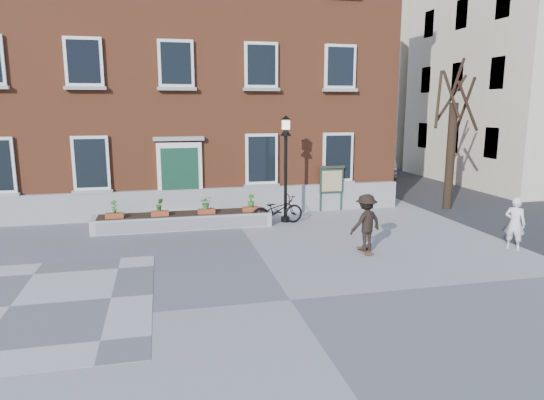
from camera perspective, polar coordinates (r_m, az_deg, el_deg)
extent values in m
plane|color=gray|center=(11.05, 2.16, -11.68)|extent=(100.00, 100.00, 0.00)
cube|color=#5B5B5E|center=(12.11, -28.46, -10.96)|extent=(6.00, 6.00, 0.01)
imported|color=black|center=(17.65, 0.60, -1.19)|extent=(2.13, 1.09, 1.07)
imported|color=#B0B3B5|center=(30.63, 12.70, 4.08)|extent=(3.00, 4.62, 1.44)
imported|color=silver|center=(16.25, 26.67, -2.47)|extent=(0.65, 0.70, 1.61)
cube|color=brown|center=(23.91, -11.68, 14.94)|extent=(18.00, 10.00, 12.00)
cube|color=gray|center=(19.09, -10.65, -0.40)|extent=(18.00, 0.24, 1.10)
cube|color=#9C9C97|center=(19.06, -10.59, -1.80)|extent=(2.60, 0.80, 0.20)
cube|color=#A7A7A2|center=(19.16, -10.63, -1.12)|extent=(2.20, 0.50, 0.20)
cube|color=white|center=(18.95, -10.77, 2.88)|extent=(1.70, 0.12, 2.50)
cube|color=#153C27|center=(18.92, -10.76, 2.56)|extent=(1.40, 0.06, 2.30)
cube|color=#999894|center=(18.77, -10.92, 7.10)|extent=(1.90, 0.25, 0.15)
cube|color=silver|center=(19.02, -20.53, 4.08)|extent=(1.30, 0.10, 2.00)
cube|color=black|center=(18.97, -20.55, 4.06)|extent=(1.08, 0.04, 1.78)
cube|color=gray|center=(19.10, -20.34, 0.90)|extent=(1.44, 0.20, 0.12)
cube|color=white|center=(18.97, -21.28, 14.93)|extent=(1.30, 0.10, 1.70)
cube|color=black|center=(18.92, -21.30, 14.94)|extent=(1.08, 0.04, 1.48)
cube|color=#979792|center=(18.86, -21.11, 12.19)|extent=(1.44, 0.20, 0.12)
cube|color=silver|center=(18.81, -11.24, 15.49)|extent=(1.30, 0.10, 1.70)
cube|color=black|center=(18.77, -11.23, 15.50)|extent=(1.08, 0.04, 1.48)
cube|color=#999994|center=(18.70, -11.13, 12.72)|extent=(1.44, 0.20, 0.12)
cube|color=white|center=(19.25, -1.24, 4.85)|extent=(1.30, 0.10, 2.00)
cube|color=black|center=(19.20, -1.21, 4.83)|extent=(1.08, 0.04, 1.78)
cube|color=gray|center=(19.33, -1.19, 1.70)|extent=(1.44, 0.20, 0.12)
cube|color=white|center=(19.20, -1.29, 15.59)|extent=(1.30, 0.10, 1.70)
cube|color=black|center=(19.15, -1.25, 15.60)|extent=(1.08, 0.04, 1.48)
cube|color=gray|center=(19.09, -1.24, 12.88)|extent=(1.44, 0.20, 0.12)
cube|color=silver|center=(20.14, 7.75, 5.02)|extent=(1.30, 0.10, 2.00)
cube|color=black|center=(20.09, 7.80, 5.01)|extent=(1.08, 0.04, 1.78)
cube|color=#989893|center=(20.22, 7.73, 2.01)|extent=(1.44, 0.20, 0.12)
cube|color=white|center=(20.09, 8.02, 15.29)|extent=(1.30, 0.10, 1.70)
cube|color=black|center=(20.04, 8.07, 15.29)|extent=(1.08, 0.04, 1.48)
cube|color=#A4A39E|center=(19.99, 8.01, 12.70)|extent=(1.44, 0.20, 0.12)
cube|color=#B5B5B0|center=(17.52, -10.38, -2.42)|extent=(6.20, 1.10, 0.50)
cube|color=#B5B5B5|center=(16.97, -10.29, -2.85)|extent=(5.80, 0.02, 0.40)
cube|color=black|center=(17.46, -10.41, -1.62)|extent=(5.80, 0.90, 0.06)
cube|color=brown|center=(17.26, -18.03, -1.80)|extent=(0.60, 0.25, 0.20)
imported|color=#2C6D20|center=(17.19, -18.09, -0.74)|extent=(0.24, 0.24, 0.45)
cube|color=#943A20|center=(17.18, -13.04, -1.59)|extent=(0.60, 0.25, 0.20)
imported|color=#2E651E|center=(17.12, -13.09, -0.53)|extent=(0.25, 0.25, 0.45)
cube|color=#953A20|center=(17.25, -7.72, -1.36)|extent=(0.60, 0.25, 0.20)
imported|color=#26671F|center=(17.18, -7.75, -0.30)|extent=(0.40, 0.40, 0.45)
cube|color=#963C20|center=(17.46, -2.49, -1.12)|extent=(0.60, 0.25, 0.20)
imported|color=#2A6B20|center=(17.39, -2.50, -0.07)|extent=(0.25, 0.25, 0.45)
cylinder|color=black|center=(21.42, 20.25, 4.80)|extent=(0.36, 0.36, 4.40)
cylinder|color=#311F15|center=(21.60, 21.77, 10.30)|extent=(0.12, 1.12, 2.23)
cylinder|color=#321F16|center=(21.86, 20.29, 11.09)|extent=(1.18, 0.49, 1.97)
cylinder|color=#312315|center=(21.36, 19.01, 11.18)|extent=(0.88, 1.14, 2.35)
cylinder|color=black|center=(20.98, 20.34, 11.60)|extent=(0.60, 0.77, 1.90)
cylinder|color=#311E16|center=(20.92, 22.05, 10.16)|extent=(1.39, 0.55, 1.95)
cylinder|color=black|center=(21.55, 20.99, 13.25)|extent=(0.43, 0.48, 1.58)
cube|color=#323235|center=(31.76, 14.75, 2.92)|extent=(8.00, 36.00, 0.01)
cube|color=beige|center=(31.68, 28.91, 14.63)|extent=(10.00, 11.00, 14.00)
cube|color=beige|center=(41.44, 17.53, 13.59)|extent=(10.00, 11.00, 13.00)
cube|color=black|center=(26.00, 24.44, 6.13)|extent=(0.08, 1.00, 1.50)
cube|color=black|center=(28.61, 20.57, 6.77)|extent=(0.08, 1.00, 1.50)
cube|color=black|center=(31.33, 17.35, 7.27)|extent=(0.08, 1.00, 1.50)
cube|color=black|center=(25.99, 25.03, 13.39)|extent=(0.08, 1.00, 1.50)
cube|color=black|center=(28.60, 21.03, 13.37)|extent=(0.08, 1.00, 1.50)
cube|color=black|center=(31.31, 17.70, 13.30)|extent=(0.08, 1.00, 1.50)
cube|color=black|center=(26.37, 25.63, 20.32)|extent=(0.08, 1.00, 1.50)
cube|color=black|center=(28.95, 21.48, 19.69)|extent=(0.08, 1.00, 1.50)
cube|color=black|center=(31.63, 18.06, 19.09)|extent=(0.08, 1.00, 1.50)
cylinder|color=black|center=(18.16, 1.58, -2.25)|extent=(0.32, 0.32, 0.20)
cylinder|color=black|center=(17.88, 1.60, 2.43)|extent=(0.12, 0.12, 3.20)
cone|color=black|center=(17.70, 1.63, 8.04)|extent=(0.40, 0.40, 0.30)
cube|color=beige|center=(17.69, 1.64, 8.85)|extent=(0.24, 0.24, 0.34)
cone|color=black|center=(17.68, 1.64, 9.66)|extent=(0.40, 0.40, 0.16)
cylinder|color=#183024|center=(19.91, 5.76, 1.22)|extent=(0.08, 0.08, 1.80)
cylinder|color=#193323|center=(20.21, 8.18, 1.31)|extent=(0.08, 0.08, 1.80)
cube|color=#183120|center=(20.00, 7.01, 2.25)|extent=(1.00, 0.10, 1.00)
cube|color=#D1CA87|center=(19.94, 7.06, 2.23)|extent=(0.85, 0.02, 0.85)
cube|color=#352F2D|center=(19.92, 7.04, 3.88)|extent=(1.10, 0.16, 0.10)
cube|color=brown|center=(14.67, 10.87, -5.84)|extent=(0.22, 0.78, 0.03)
cylinder|color=black|center=(14.40, 10.98, -6.31)|extent=(0.03, 0.05, 0.05)
cylinder|color=black|center=(14.47, 11.64, -6.25)|extent=(0.03, 0.05, 0.05)
cylinder|color=black|center=(14.89, 10.11, -5.70)|extent=(0.03, 0.05, 0.05)
cylinder|color=black|center=(14.96, 10.75, -5.65)|extent=(0.03, 0.05, 0.05)
imported|color=black|center=(14.45, 10.99, -2.60)|extent=(1.23, 0.95, 1.68)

